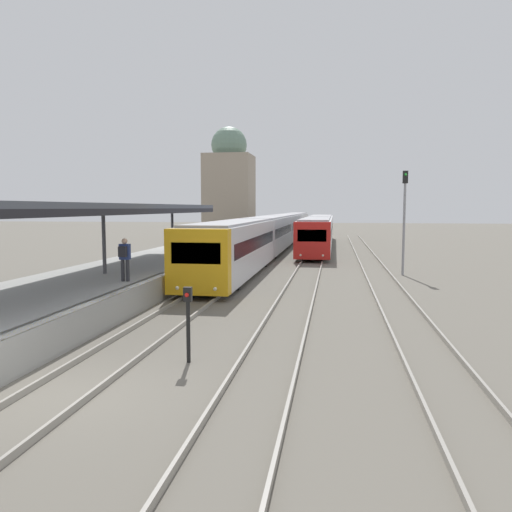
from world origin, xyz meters
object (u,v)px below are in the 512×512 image
at_px(person_on_platform, 125,256).
at_px(train_near, 278,229).
at_px(train_far, 319,230).
at_px(signal_post_near, 188,316).
at_px(signal_mast_far, 404,211).

distance_m(person_on_platform, train_near, 31.37).
relative_size(person_on_platform, train_far, 0.06).
bearing_deg(person_on_platform, train_near, 85.56).
bearing_deg(train_far, signal_post_near, -93.07).
bearing_deg(signal_post_near, person_on_platform, 124.92).
distance_m(train_near, signal_post_near, 37.66).
relative_size(signal_post_near, signal_mast_far, 0.32).
height_order(train_near, signal_mast_far, signal_mast_far).
relative_size(person_on_platform, signal_mast_far, 0.28).
distance_m(person_on_platform, signal_mast_far, 16.41).
relative_size(person_on_platform, train_near, 0.03).
height_order(train_near, train_far, train_near).
height_order(train_near, signal_post_near, train_near).
xyz_separation_m(train_near, train_far, (4.00, -0.21, -0.06)).
height_order(person_on_platform, signal_post_near, person_on_platform).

